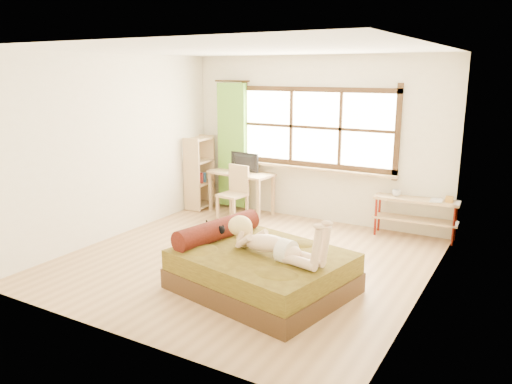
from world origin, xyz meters
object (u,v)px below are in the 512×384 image
Objects in this scene: pipe_shelf at (416,209)px; bed at (259,268)px; woman at (272,232)px; bookshelf at (200,172)px; kitten at (214,230)px; desk at (241,178)px; chair at (235,189)px.

bed is at bearing -116.37° from pipe_shelf.
pipe_shelf is (0.94, 2.80, -0.29)m from woman.
pipe_shelf is (1.14, 2.74, 0.20)m from bed.
kitten is at bearing -55.61° from bookshelf.
desk is at bearing 138.96° from woman.
chair is (-1.94, 2.31, -0.23)m from woman.
desk is at bearing 126.53° from kitten.
woman is 1.04× the size of pipe_shelf.
desk reaches higher than kitten.
woman reaches higher than chair.
pipe_shelf is (2.88, 0.49, -0.06)m from chair.
chair is 0.98m from bookshelf.
chair is 2.92m from pipe_shelf.
bed is 3.23m from desk.
chair is at bearing 139.30° from bed.
pipe_shelf is at bearing 83.00° from woman.
kitten is 2.41m from chair.
desk is at bearing 1.86° from bookshelf.
woman is at bearing -43.53° from chair.
bed is at bearing -48.22° from desk.
bookshelf is (-0.82, -0.10, 0.03)m from desk.
bookshelf is (-2.87, 2.58, -0.07)m from woman.
bookshelf is (-0.93, 0.27, 0.15)m from chair.
desk is 0.99× the size of pipe_shelf.
bookshelf reaches higher than chair.
desk is (-2.05, 2.68, -0.10)m from woman.
woman is 0.90m from kitten.
desk is at bearing 178.47° from pipe_shelf.
pipe_shelf is at bearing 8.85° from desk.
bed is at bearing -45.76° from chair.
kitten is 0.23× the size of desk.
pipe_shelf is 0.95× the size of bookshelf.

